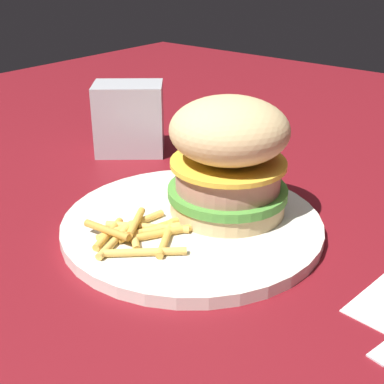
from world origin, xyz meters
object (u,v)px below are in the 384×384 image
sandwich (229,156)px  fries_pile (139,233)px  plate (192,225)px  napkin_dispenser (129,119)px

sandwich → fries_pile: bearing=-107.6°
plate → napkin_dispenser: napkin_dispenser is taller
fries_pile → napkin_dispenser: 0.26m
fries_pile → napkin_dispenser: (-0.19, 0.17, 0.03)m
plate → fries_pile: bearing=-105.2°
plate → napkin_dispenser: 0.24m
sandwich → napkin_dispenser: sandwich is taller
fries_pile → plate: bearing=74.8°
plate → napkin_dispenser: bearing=150.1°
napkin_dispenser → plate: bearing=110.0°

